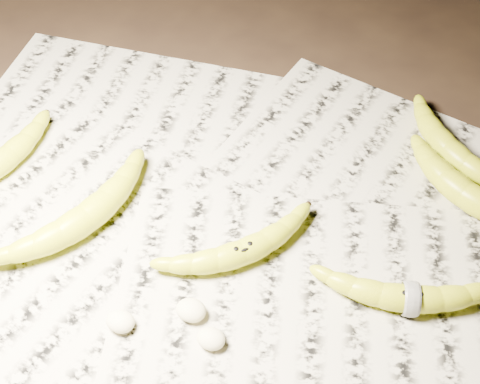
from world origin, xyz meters
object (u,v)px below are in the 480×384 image
(banana_left_b, at_px, (86,216))
(banana_upper_b, at_px, (466,192))
(banana_center, at_px, (242,250))
(banana_upper_a, at_px, (450,148))
(banana_taped, at_px, (411,297))

(banana_left_b, bearing_deg, banana_upper_b, -42.36)
(banana_center, distance_m, banana_upper_a, 0.32)
(banana_taped, distance_m, banana_upper_b, 0.18)
(banana_left_b, distance_m, banana_upper_a, 0.48)
(banana_center, height_order, banana_taped, same)
(banana_upper_a, bearing_deg, banana_left_b, -104.83)
(banana_taped, bearing_deg, banana_upper_b, 62.93)
(banana_left_b, bearing_deg, banana_taped, -63.46)
(banana_taped, height_order, banana_upper_b, banana_upper_b)
(banana_taped, xyz_separation_m, banana_upper_b, (0.03, 0.17, 0.00))
(banana_center, relative_size, banana_upper_a, 1.00)
(banana_left_b, distance_m, banana_center, 0.20)
(banana_left_b, relative_size, banana_upper_a, 1.14)
(banana_center, bearing_deg, banana_taped, -43.43)
(banana_left_b, xyz_separation_m, banana_upper_a, (0.39, 0.28, -0.00))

